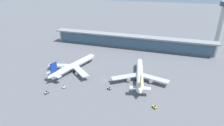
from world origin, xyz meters
TOP-DOWN VIEW (x-y plane):
  - ground_plane at (0.00, 0.00)m, footprint 1200.00×1200.00m
  - airliner_left_stand at (-31.27, 6.45)m, footprint 43.32×57.27m
  - airliner_centre_stand at (25.95, 8.82)m, footprint 43.70×57.57m
  - service_truck_near_nose_grey at (7.99, -12.03)m, footprint 3.21×2.40m
  - service_truck_under_wing_white at (-23.97, -20.58)m, footprint 2.96×3.33m
  - service_truck_mid_apron_grey at (-31.46, -30.95)m, footprint 2.32×3.17m
  - service_truck_by_tail_yellow at (41.43, -23.51)m, footprint 3.28×3.16m
  - terminal_building at (0.00, 81.64)m, footprint 183.60×12.80m
  - control_tower at (96.82, 119.62)m, footprint 12.00×12.00m
  - safety_cone_alpha at (-44.76, -15.22)m, footprint 0.62×0.62m
  - safety_cone_bravo at (-23.32, -11.79)m, footprint 0.62×0.62m
  - safety_cone_charlie at (-12.12, -14.02)m, footprint 0.62×0.62m

SIDE VIEW (x-z plane):
  - ground_plane at x=0.00m, z-range 0.00..0.00m
  - safety_cone_alpha at x=-44.76m, z-range -0.03..0.67m
  - safety_cone_bravo at x=-23.32m, z-range -0.03..0.67m
  - safety_cone_charlie at x=-12.12m, z-range -0.03..0.67m
  - service_truck_near_nose_grey at x=7.99m, z-range -0.15..1.90m
  - service_truck_under_wing_white at x=-23.97m, z-range -0.15..1.90m
  - service_truck_mid_apron_grey at x=-31.46m, z-range -0.15..1.90m
  - service_truck_by_tail_yellow at x=41.43m, z-range -0.15..1.90m
  - airliner_left_stand at x=-31.27m, z-range -2.86..12.57m
  - airliner_centre_stand at x=25.95m, z-range -2.86..12.57m
  - terminal_building at x=0.00m, z-range 0.27..15.47m
  - control_tower at x=96.82m, z-range 2.80..61.31m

